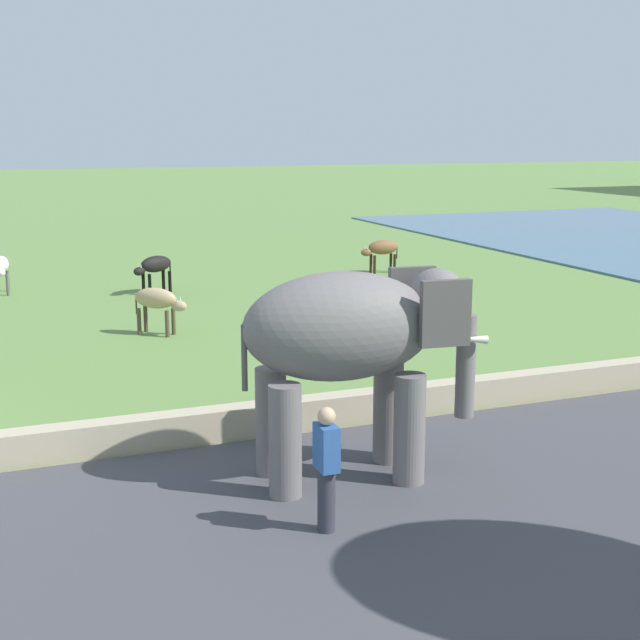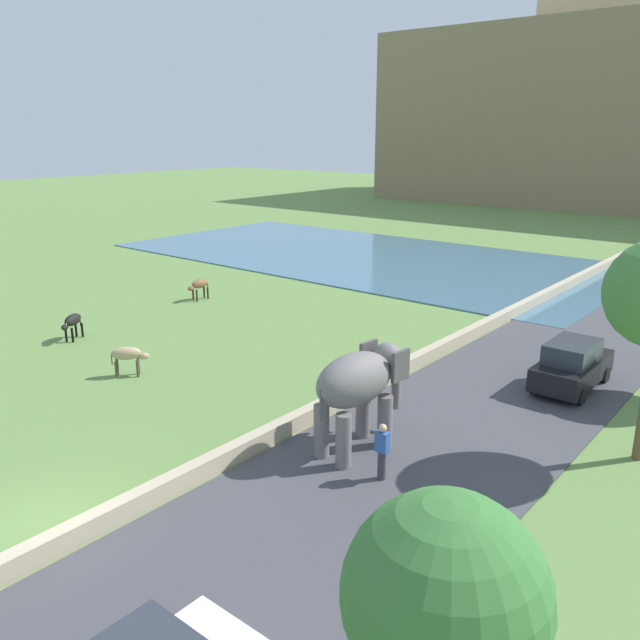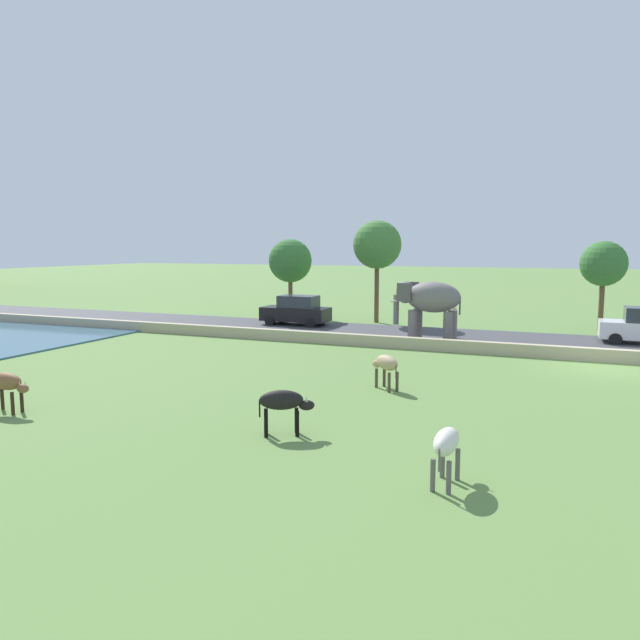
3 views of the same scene
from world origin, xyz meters
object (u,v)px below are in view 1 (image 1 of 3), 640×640
Objects in this scene: elephant at (355,340)px; cow_brown at (382,249)px; cow_black at (155,266)px; person_beside_elephant at (326,468)px; cow_tan at (157,301)px; cow_white at (1,267)px.

cow_brown is at bearing 153.39° from elephant.
cow_brown is 8.20m from cow_black.
person_beside_elephant is 11.61m from cow_tan.
elephant is at bearing 13.09° from cow_white.
person_beside_elephant is 1.17× the size of cow_brown.
person_beside_elephant reaches higher than cow_white.
cow_brown is 1.10× the size of cow_tan.
person_beside_elephant reaches higher than cow_black.
cow_brown is at bearing 97.68° from cow_black.
person_beside_elephant is 17.28m from cow_black.
cow_white is 1.01× the size of cow_black.
cow_white is at bearing -92.35° from cow_brown.
cow_brown is (-16.83, 8.43, -1.20)m from elephant.
person_beside_elephant is at bearing -4.40° from cow_black.
cow_brown is (-18.32, 9.46, -0.04)m from person_beside_elephant.
elephant is 2.79× the size of cow_tan.
cow_tan is 0.91× the size of cow_black.
elephant is at bearing 4.20° from cow_tan.
person_beside_elephant is 19.07m from cow_white.
cow_tan is at bearing 24.48° from cow_white.
cow_black is (1.61, 4.33, 0.00)m from cow_white.
cow_white is (-0.51, -12.47, 0.00)m from cow_brown.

